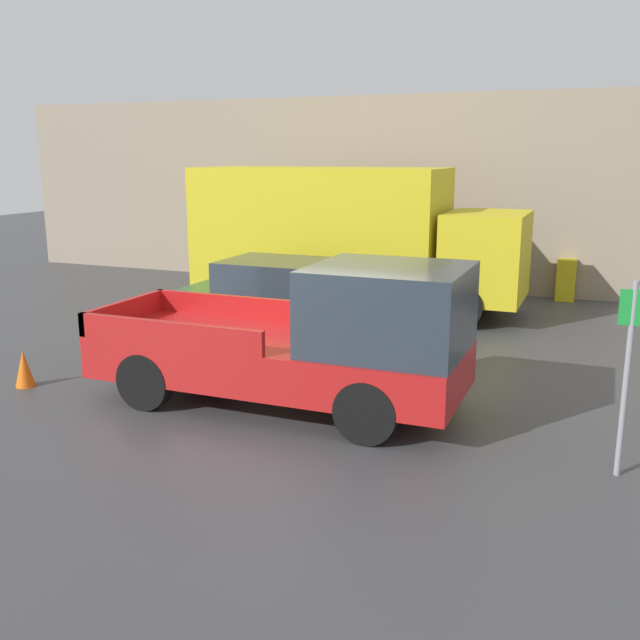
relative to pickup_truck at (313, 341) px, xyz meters
The scene contains 8 objects.
ground_plane 1.02m from the pickup_truck, ahead, with size 60.00×60.00×0.00m, color #3D3D3F.
building_wall 10.00m from the pickup_truck, 89.13° to the left, with size 28.00×0.15×5.12m.
pickup_truck is the anchor object (origin of this frame).
car 4.35m from the pickup_truck, 121.38° to the left, with size 4.36×2.00×1.54m.
delivery_truck 7.03m from the pickup_truck, 106.39° to the left, with size 7.68×2.44×3.29m.
parking_sign 4.15m from the pickup_truck, ahead, with size 0.30×0.07×2.28m.
newspaper_box 9.99m from the pickup_truck, 73.23° to the left, with size 0.45×0.40×1.04m.
traffic_cone 4.76m from the pickup_truck, behind, with size 0.31×0.31×0.59m.
Camera 1 is at (3.60, -9.05, 3.62)m, focal length 40.00 mm.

